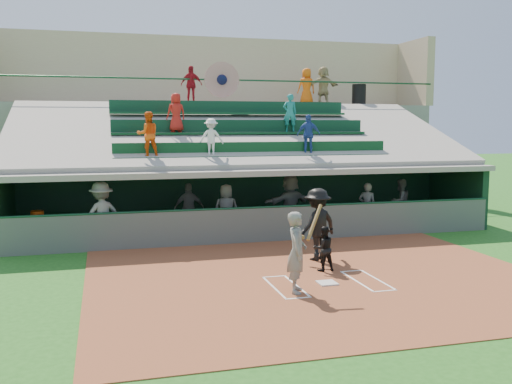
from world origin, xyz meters
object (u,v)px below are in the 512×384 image
object	(u,v)px
home_plate	(327,283)
batter_at_plate	(297,252)
white_table	(38,233)
water_cooler	(37,217)
catcher	(323,248)
trash_bin	(359,95)

from	to	relation	value
home_plate	batter_at_plate	size ratio (longest dim) A/B	0.22
white_table	water_cooler	distance (m)	0.52
catcher	white_table	bearing A→B (deg)	-37.59
batter_at_plate	water_cooler	distance (m)	9.19
home_plate	white_table	world-z (taller)	white_table
water_cooler	trash_bin	xyz separation A→B (m)	(13.56, 6.01, 4.20)
catcher	trash_bin	world-z (taller)	trash_bin
batter_at_plate	white_table	xyz separation A→B (m)	(-6.11, 6.94, -0.57)
batter_at_plate	trash_bin	bearing A→B (deg)	59.90
home_plate	water_cooler	xyz separation A→B (m)	(-6.99, 6.43, 0.84)
trash_bin	water_cooler	bearing A→B (deg)	-156.08
batter_at_plate	trash_bin	distance (m)	15.47
home_plate	catcher	bearing A→B (deg)	72.62
batter_at_plate	white_table	size ratio (longest dim) A/B	2.68
home_plate	white_table	size ratio (longest dim) A/B	0.59
catcher	water_cooler	distance (m)	9.06
white_table	catcher	bearing A→B (deg)	-29.01
water_cooler	trash_bin	world-z (taller)	trash_bin
home_plate	water_cooler	bearing A→B (deg)	137.42
white_table	water_cooler	xyz separation A→B (m)	(0.02, -0.06, 0.52)
batter_at_plate	water_cooler	bearing A→B (deg)	131.48
batter_at_plate	white_table	distance (m)	9.26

